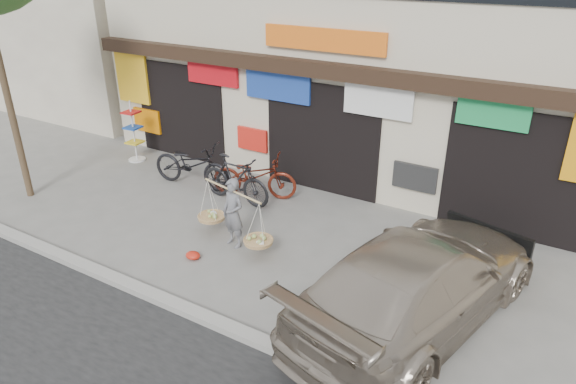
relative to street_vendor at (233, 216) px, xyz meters
The scene contains 11 objects.
ground 0.73m from the street_vendor, 36.43° to the right, with size 70.00×70.00×0.00m, color slate.
kerb 2.28m from the street_vendor, 83.50° to the right, with size 70.00×0.25×0.12m, color gray.
shophouse_block 6.83m from the street_vendor, 87.72° to the left, with size 14.00×6.32×7.00m.
neighbor_west 15.08m from the street_vendor, 152.78° to the left, with size 12.00×7.00×6.00m, color beige.
street_vendor is the anchor object (origin of this frame).
bike_0 3.23m from the street_vendor, 145.42° to the left, with size 0.78×2.25×1.18m, color black.
bike_1 2.03m from the street_vendor, 125.11° to the left, with size 0.55×1.93×1.16m, color black.
bike_2 2.33m from the street_vendor, 113.98° to the left, with size 0.73×2.09×1.10m, color #5D1C0F.
suv 3.95m from the street_vendor, ahead, with size 3.31×5.57×1.51m.
display_rack 5.73m from the street_vendor, 155.67° to the left, with size 0.48×0.48×1.76m.
red_bag 1.10m from the street_vendor, 115.14° to the right, with size 0.31×0.25×0.14m, color red.
Camera 1 is at (5.37, -7.05, 5.50)m, focal length 32.00 mm.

